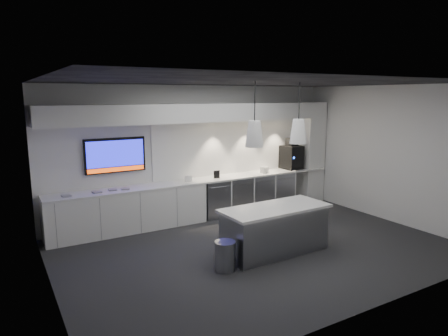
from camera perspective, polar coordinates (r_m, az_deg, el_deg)
floor at (r=7.53m, az=4.93°, el=-11.33°), size 7.00×7.00×0.00m
ceiling at (r=7.00m, az=5.32°, el=12.13°), size 7.00×7.00×0.00m
wall_back at (r=9.24m, az=-3.90°, el=2.38°), size 7.00×0.00×7.00m
wall_front at (r=5.33m, az=20.92°, el=-4.21°), size 7.00×0.00×7.00m
wall_left at (r=5.86m, az=-24.05°, el=-3.14°), size 0.00×7.00×7.00m
wall_right at (r=9.56m, az=22.50°, el=1.88°), size 0.00×7.00×7.00m
back_counter at (r=9.06m, az=-2.94°, el=-1.75°), size 6.80×0.65×0.04m
left_base_cabinets at (r=8.53m, az=-13.45°, el=-5.91°), size 3.30×0.63×0.86m
fridge_unit_a at (r=9.28m, az=-1.54°, el=-4.34°), size 0.60×0.61×0.85m
fridge_unit_b at (r=9.59m, az=1.77°, el=-3.85°), size 0.60×0.61×0.85m
fridge_unit_c at (r=9.93m, az=4.86°, el=-3.39°), size 0.60×0.61×0.85m
fridge_unit_d at (r=10.30m, az=7.73°, el=-2.95°), size 0.60×0.61×0.85m
backsplash at (r=9.80m, az=2.44°, el=3.15°), size 4.60×0.03×1.30m
soffit at (r=8.89m, az=-3.10°, el=7.90°), size 6.90×0.60×0.40m
column at (r=10.83m, az=12.19°, el=2.28°), size 0.55×0.55×2.60m
wall_tv at (r=8.51m, az=-15.27°, el=1.76°), size 1.25×0.07×0.72m
island at (r=7.25m, az=7.26°, el=-8.70°), size 2.00×0.90×0.84m
bin at (r=6.55m, az=0.15°, el=-12.43°), size 0.38×0.38×0.48m
coffee_machine at (r=10.43m, az=9.61°, el=1.66°), size 0.46×0.63×0.80m
sign_black at (r=9.14m, az=-1.05°, el=-0.93°), size 0.14×0.05×0.18m
sign_white at (r=8.79m, az=-5.12°, el=-1.55°), size 0.18×0.04×0.14m
cup_cluster at (r=9.81m, az=5.77°, el=-0.29°), size 0.18×0.18×0.15m
tray_a at (r=8.09m, az=-21.61°, el=-3.71°), size 0.18×0.18×0.02m
tray_b at (r=8.20m, az=-17.71°, el=-3.30°), size 0.18×0.18×0.02m
tray_c at (r=8.32m, az=-15.62°, el=-3.00°), size 0.18×0.18×0.02m
tray_d at (r=8.34m, az=-13.92°, el=-2.88°), size 0.19×0.19×0.02m
pendant_left at (r=6.60m, az=4.35°, el=4.89°), size 0.30×0.30×1.13m
pendant_right at (r=7.18m, az=10.57°, el=5.18°), size 0.30×0.30×1.13m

